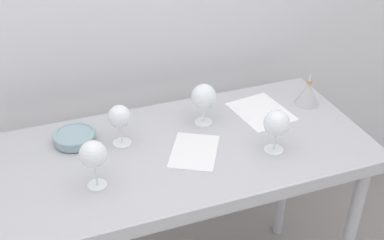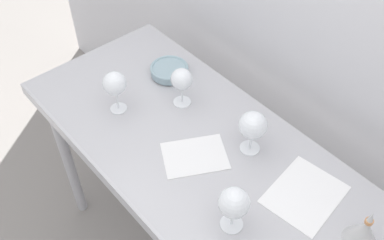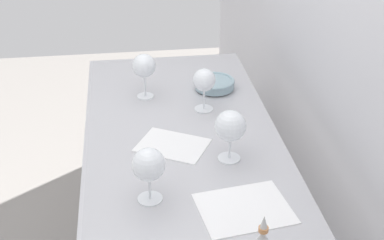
# 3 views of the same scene
# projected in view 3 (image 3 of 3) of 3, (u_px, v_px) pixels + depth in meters

# --- Properties ---
(back_wall) EXTENTS (3.80, 0.04, 2.60)m
(back_wall) POSITION_uv_depth(u_px,v_px,m) (342.00, 16.00, 1.67)
(back_wall) COLOR silver
(back_wall) RESTS_ON ground_plane
(steel_counter) EXTENTS (1.40, 0.65, 0.90)m
(steel_counter) POSITION_uv_depth(u_px,v_px,m) (183.00, 164.00, 1.86)
(steel_counter) COLOR #B1B1B6
(steel_counter) RESTS_ON ground_plane
(wine_glass_near_right) EXTENTS (0.09, 0.09, 0.16)m
(wine_glass_near_right) POSITION_uv_depth(u_px,v_px,m) (149.00, 166.00, 1.46)
(wine_glass_near_right) COLOR white
(wine_glass_near_right) RESTS_ON steel_counter
(wine_glass_far_right) EXTENTS (0.10, 0.10, 0.17)m
(wine_glass_far_right) POSITION_uv_depth(u_px,v_px,m) (230.00, 127.00, 1.64)
(wine_glass_far_right) COLOR white
(wine_glass_far_right) RESTS_ON steel_counter
(wine_glass_far_left) EXTENTS (0.08, 0.08, 0.16)m
(wine_glass_far_left) POSITION_uv_depth(u_px,v_px,m) (204.00, 81.00, 1.93)
(wine_glass_far_left) COLOR white
(wine_glass_far_left) RESTS_ON steel_counter
(wine_glass_near_left) EXTENTS (0.09, 0.09, 0.17)m
(wine_glass_near_left) POSITION_uv_depth(u_px,v_px,m) (144.00, 67.00, 2.01)
(wine_glass_near_left) COLOR white
(wine_glass_near_left) RESTS_ON steel_counter
(tasting_sheet_upper) EXTENTS (0.25, 0.27, 0.00)m
(tasting_sheet_upper) POSITION_uv_depth(u_px,v_px,m) (172.00, 145.00, 1.77)
(tasting_sheet_upper) COLOR white
(tasting_sheet_upper) RESTS_ON steel_counter
(tasting_sheet_lower) EXTENTS (0.23, 0.27, 0.00)m
(tasting_sheet_lower) POSITION_uv_depth(u_px,v_px,m) (244.00, 208.00, 1.48)
(tasting_sheet_lower) COLOR white
(tasting_sheet_lower) RESTS_ON steel_counter
(tasting_bowl) EXTENTS (0.16, 0.16, 0.04)m
(tasting_bowl) POSITION_uv_depth(u_px,v_px,m) (215.00, 84.00, 2.12)
(tasting_bowl) COLOR #4C4C4C
(tasting_bowl) RESTS_ON steel_counter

